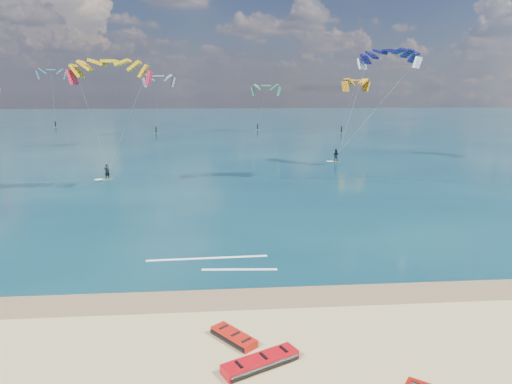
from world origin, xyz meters
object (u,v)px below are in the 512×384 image
Objects in this scene: packed_kite_left at (260,366)px; kitesurfer_far at (363,101)px; packed_kite_mid at (234,340)px; kitesurfer_main at (108,116)px.

kitesurfer_far is (16.60, 42.24, 7.87)m from packed_kite_left.
kitesurfer_far is (17.47, 40.51, 7.87)m from packed_kite_mid.
packed_kite_left is 0.23× the size of kitesurfer_main.
kitesurfer_main reaches higher than packed_kite_left.
kitesurfer_far reaches higher than packed_kite_left.
kitesurfer_far is at bearing -18.26° from kitesurfer_main.
kitesurfer_far is at bearing 117.61° from packed_kite_mid.
packed_kite_left is 1.93m from packed_kite_mid.
packed_kite_left reaches higher than packed_kite_mid.
kitesurfer_main reaches higher than packed_kite_mid.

